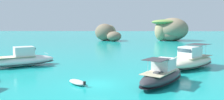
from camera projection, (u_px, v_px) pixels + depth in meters
ground_plane at (97, 84)px, 23.21m from camera, size 400.00×400.00×0.00m
islet_large at (171, 30)px, 87.40m from camera, size 15.56×16.10×8.88m
islet_small at (108, 33)px, 86.73m from camera, size 11.89×11.39×6.59m
motorboat_charcoal at (162, 75)px, 23.42m from camera, size 7.04×8.86×2.77m
motorboat_white at (21, 60)px, 33.02m from camera, size 9.82×8.11×2.92m
motorboat_cream at (191, 61)px, 31.67m from camera, size 9.82×9.73×3.33m
dinghy_tender at (77, 82)px, 23.14m from camera, size 2.56×2.67×0.58m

